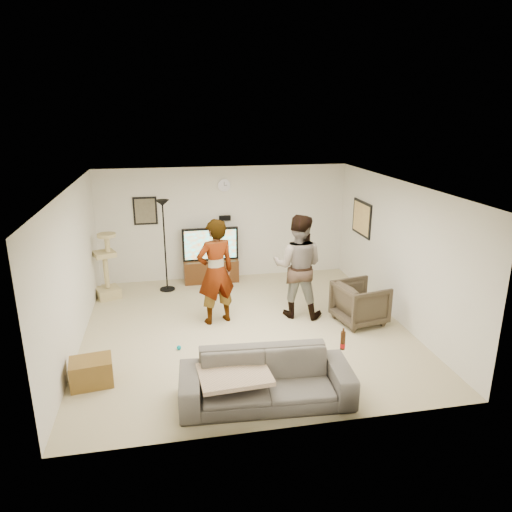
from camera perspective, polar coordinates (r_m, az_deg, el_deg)
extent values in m
cube|color=#BEB387|center=(8.34, -1.22, -8.81)|extent=(5.50, 5.50, 0.02)
cube|color=white|center=(7.58, -1.34, 8.56)|extent=(5.50, 5.50, 0.02)
cube|color=white|center=(10.49, -3.82, 3.99)|extent=(5.50, 0.04, 2.50)
cube|color=white|center=(5.37, 3.73, -9.43)|extent=(5.50, 0.04, 2.50)
cube|color=white|center=(7.91, -21.32, -1.67)|extent=(0.04, 5.50, 2.50)
cube|color=white|center=(8.74, 16.80, 0.52)|extent=(0.04, 5.50, 2.50)
cylinder|color=white|center=(10.30, -3.89, 8.55)|extent=(0.26, 0.04, 0.26)
cube|color=black|center=(10.40, -3.79, 4.61)|extent=(0.25, 0.10, 0.10)
cube|color=#5F5946|center=(10.33, -13.27, 5.34)|extent=(0.42, 0.03, 0.52)
cube|color=#DFB269|center=(10.06, 12.68, 4.48)|extent=(0.03, 0.78, 0.62)
cube|color=#3F220E|center=(10.50, -5.46, -1.74)|extent=(1.19, 0.45, 0.50)
cube|color=#B0B0BB|center=(10.21, -4.60, -3.54)|extent=(0.40, 0.30, 0.07)
cube|color=black|center=(10.32, -5.55, 1.46)|extent=(1.22, 0.08, 0.72)
cube|color=#22F3F7|center=(10.28, -5.53, 1.39)|extent=(1.12, 0.01, 0.64)
cylinder|color=black|center=(9.90, -10.98, 1.18)|extent=(0.32, 0.32, 1.93)
cube|color=tan|center=(9.88, -17.77, -1.12)|extent=(0.56, 0.56, 1.36)
imported|color=#9C9DA9|center=(8.26, -4.90, -1.92)|extent=(0.80, 0.64, 1.90)
imported|color=#3B679B|center=(8.54, 5.10, -1.24)|extent=(1.13, 1.02, 1.91)
imported|color=#57534E|center=(6.30, 1.23, -14.66)|extent=(2.28, 1.02, 0.65)
cube|color=#CFB090|center=(6.18, -2.64, -14.14)|extent=(0.94, 0.76, 0.06)
cylinder|color=#3B1E0A|center=(6.35, 10.48, -10.05)|extent=(0.06, 0.06, 0.25)
imported|color=#3B3225|center=(8.62, 12.50, -5.56)|extent=(0.96, 0.94, 0.74)
cube|color=brown|center=(7.09, -19.31, -13.12)|extent=(0.62, 0.50, 0.38)
sphere|color=#00879E|center=(7.74, -9.32, -10.89)|extent=(0.07, 0.07, 0.07)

